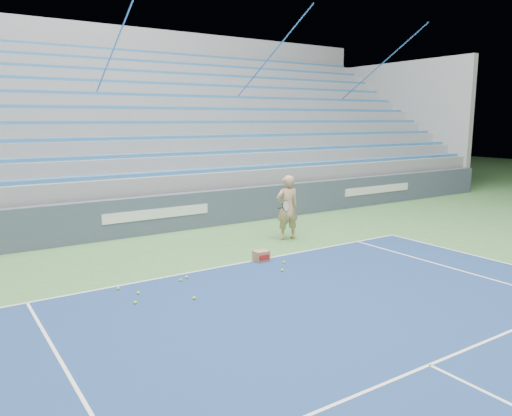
{
  "coord_description": "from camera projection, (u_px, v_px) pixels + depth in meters",
  "views": [
    {
      "loc": [
        -5.38,
        2.5,
        3.28
      ],
      "look_at": [
        1.16,
        12.38,
        1.15
      ],
      "focal_mm": 35.0,
      "sensor_mm": 36.0,
      "label": 1
    }
  ],
  "objects": [
    {
      "name": "sponsor_barrier",
      "position": [
        156.0,
        214.0,
        14.39
      ],
      "size": [
        30.0,
        0.32,
        1.1
      ],
      "color": "#3D495D",
      "rests_on": "ground"
    },
    {
      "name": "bleachers",
      "position": [
        95.0,
        143.0,
        18.77
      ],
      "size": [
        31.0,
        9.15,
        7.3
      ],
      "color": "gray",
      "rests_on": "ground"
    },
    {
      "name": "tennis_player",
      "position": [
        287.0,
        208.0,
        13.61
      ],
      "size": [
        0.97,
        0.89,
        1.77
      ],
      "color": "tan",
      "rests_on": "ground"
    },
    {
      "name": "ball_box",
      "position": [
        261.0,
        256.0,
        11.59
      ],
      "size": [
        0.34,
        0.27,
        0.26
      ],
      "color": "#9C734B",
      "rests_on": "ground"
    },
    {
      "name": "tennis_ball_0",
      "position": [
        118.0,
        289.0,
        9.65
      ],
      "size": [
        0.07,
        0.07,
        0.07
      ],
      "primitive_type": "sphere",
      "color": "#A6D52B",
      "rests_on": "ground"
    },
    {
      "name": "tennis_ball_1",
      "position": [
        194.0,
        298.0,
        9.14
      ],
      "size": [
        0.07,
        0.07,
        0.07
      ],
      "primitive_type": "sphere",
      "color": "#A6D52B",
      "rests_on": "ground"
    },
    {
      "name": "tennis_ball_2",
      "position": [
        186.0,
        277.0,
        10.34
      ],
      "size": [
        0.07,
        0.07,
        0.07
      ],
      "primitive_type": "sphere",
      "color": "#A6D52B",
      "rests_on": "ground"
    },
    {
      "name": "tennis_ball_3",
      "position": [
        138.0,
        293.0,
        9.4
      ],
      "size": [
        0.07,
        0.07,
        0.07
      ],
      "primitive_type": "sphere",
      "color": "#A6D52B",
      "rests_on": "ground"
    },
    {
      "name": "tennis_ball_4",
      "position": [
        282.0,
        270.0,
        10.82
      ],
      "size": [
        0.07,
        0.07,
        0.07
      ],
      "primitive_type": "sphere",
      "color": "#A6D52B",
      "rests_on": "ground"
    },
    {
      "name": "tennis_ball_5",
      "position": [
        284.0,
        262.0,
        11.41
      ],
      "size": [
        0.07,
        0.07,
        0.07
      ],
      "primitive_type": "sphere",
      "color": "#A6D52B",
      "rests_on": "ground"
    },
    {
      "name": "tennis_ball_6",
      "position": [
        181.0,
        280.0,
        10.15
      ],
      "size": [
        0.07,
        0.07,
        0.07
      ],
      "primitive_type": "sphere",
      "color": "#A6D52B",
      "rests_on": "ground"
    },
    {
      "name": "tennis_ball_7",
      "position": [
        135.0,
        303.0,
        8.91
      ],
      "size": [
        0.07,
        0.07,
        0.07
      ],
      "primitive_type": "sphere",
      "color": "#A6D52B",
      "rests_on": "ground"
    }
  ]
}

